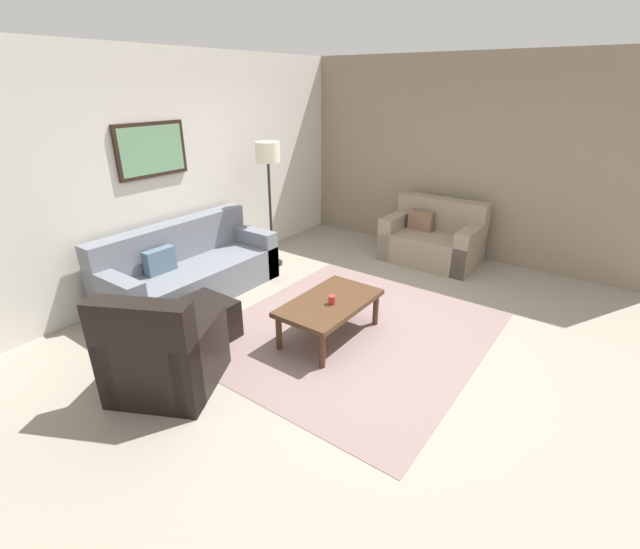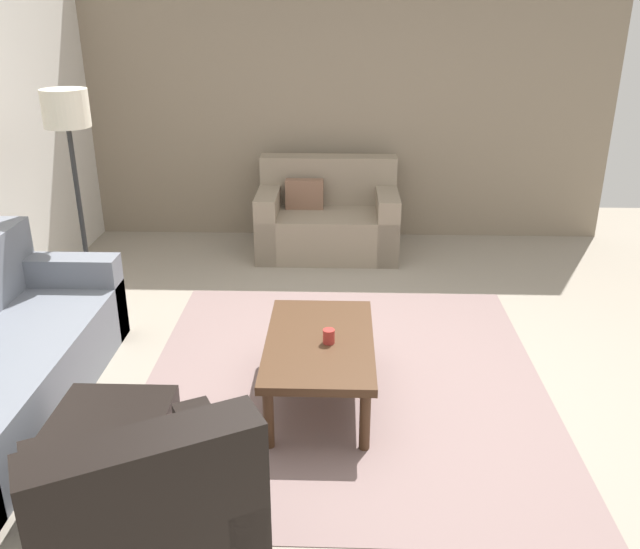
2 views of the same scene
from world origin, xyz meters
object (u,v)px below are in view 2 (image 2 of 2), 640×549
object	(u,v)px
lamp_standing	(69,133)
coffee_table	(320,347)
couch_loveseat	(328,220)
cup	(329,336)
ottoman	(113,448)
armchair_leather	(147,544)

from	to	relation	value
lamp_standing	coffee_table	bearing A→B (deg)	-122.18
couch_loveseat	cup	size ratio (longest dim) A/B	15.33
ottoman	lamp_standing	world-z (taller)	lamp_standing
couch_loveseat	ottoman	size ratio (longest dim) A/B	2.35
ottoman	cup	distance (m)	1.33
couch_loveseat	ottoman	bearing A→B (deg)	164.01
armchair_leather	lamp_standing	xyz separation A→B (m)	(2.66, 1.17, 1.10)
ottoman	cup	world-z (taller)	cup
ottoman	lamp_standing	size ratio (longest dim) A/B	0.33
coffee_table	cup	bearing A→B (deg)	-128.85
ottoman	coffee_table	world-z (taller)	coffee_table
lamp_standing	cup	bearing A→B (deg)	-122.40
couch_loveseat	ottoman	world-z (taller)	couch_loveseat
couch_loveseat	cup	xyz separation A→B (m)	(-2.71, -0.07, 0.15)
ottoman	armchair_leather	bearing A→B (deg)	-152.47
couch_loveseat	lamp_standing	distance (m)	2.60
armchair_leather	ottoman	distance (m)	0.83
ottoman	coffee_table	size ratio (longest dim) A/B	0.51
armchair_leather	lamp_standing	distance (m)	3.11
couch_loveseat	cup	world-z (taller)	couch_loveseat
armchair_leather	coffee_table	world-z (taller)	armchair_leather
lamp_standing	armchair_leather	bearing A→B (deg)	-156.20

